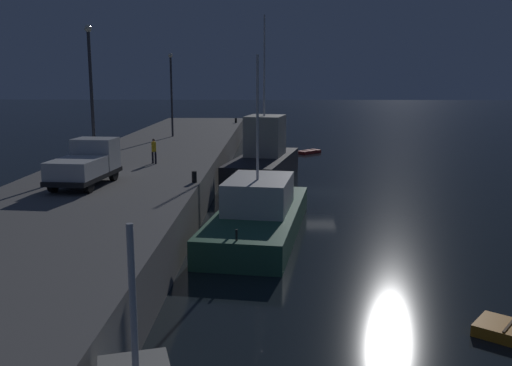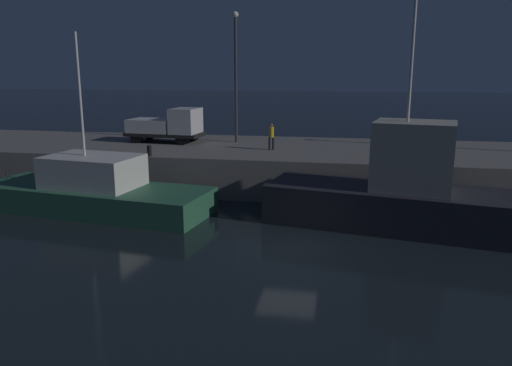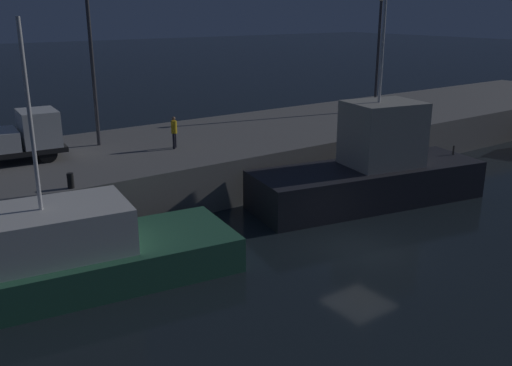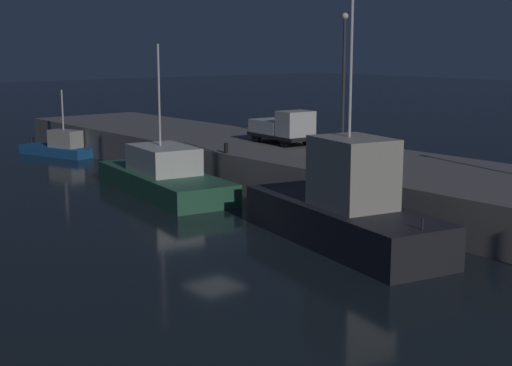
{
  "view_description": "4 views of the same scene",
  "coord_description": "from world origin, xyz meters",
  "px_view_note": "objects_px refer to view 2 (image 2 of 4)",
  "views": [
    {
      "loc": [
        -40.42,
        3.44,
        8.41
      ],
      "look_at": [
        -6.43,
        4.43,
        1.88
      ],
      "focal_mm": 39.33,
      "sensor_mm": 36.0,
      "label": 1
    },
    {
      "loc": [
        2.33,
        -20.16,
        7.58
      ],
      "look_at": [
        -2.06,
        3.56,
        2.06
      ],
      "focal_mm": 34.95,
      "sensor_mm": 36.0,
      "label": 2
    },
    {
      "loc": [
        -16.23,
        -14.91,
        9.7
      ],
      "look_at": [
        -2.09,
        4.66,
        2.15
      ],
      "focal_mm": 39.38,
      "sensor_mm": 36.0,
      "label": 3
    },
    {
      "loc": [
        28.4,
        -20.57,
        9.36
      ],
      "look_at": [
        -1.01,
        3.49,
        2.21
      ],
      "focal_mm": 51.43,
      "sensor_mm": 36.0,
      "label": 4
    }
  ],
  "objects_px": {
    "dockworker": "(271,135)",
    "bollard_central": "(149,151)",
    "fishing_trawler_red": "(398,194)",
    "utility_truck": "(168,126)",
    "lamp_post_west": "(236,68)",
    "fishing_boat_blue": "(94,191)"
  },
  "relations": [
    {
      "from": "bollard_central",
      "to": "lamp_post_west",
      "type": "bearing_deg",
      "value": 60.75
    },
    {
      "from": "lamp_post_west",
      "to": "utility_truck",
      "type": "distance_m",
      "value": 6.3
    },
    {
      "from": "fishing_trawler_red",
      "to": "utility_truck",
      "type": "xyz_separation_m",
      "value": [
        -15.19,
        9.51,
        1.97
      ]
    },
    {
      "from": "fishing_trawler_red",
      "to": "dockworker",
      "type": "bearing_deg",
      "value": 134.93
    },
    {
      "from": "utility_truck",
      "to": "bollard_central",
      "type": "height_order",
      "value": "utility_truck"
    },
    {
      "from": "fishing_trawler_red",
      "to": "fishing_boat_blue",
      "type": "distance_m",
      "value": 16.03
    },
    {
      "from": "fishing_trawler_red",
      "to": "dockworker",
      "type": "distance_m",
      "value": 10.62
    },
    {
      "from": "dockworker",
      "to": "bollard_central",
      "type": "bearing_deg",
      "value": -151.6
    },
    {
      "from": "fishing_trawler_red",
      "to": "utility_truck",
      "type": "height_order",
      "value": "fishing_trawler_red"
    },
    {
      "from": "bollard_central",
      "to": "dockworker",
      "type": "bearing_deg",
      "value": 28.4
    },
    {
      "from": "fishing_trawler_red",
      "to": "bollard_central",
      "type": "xyz_separation_m",
      "value": [
        -14.26,
        3.7,
        1.11
      ]
    },
    {
      "from": "dockworker",
      "to": "utility_truck",
      "type": "bearing_deg",
      "value": 164.92
    },
    {
      "from": "utility_truck",
      "to": "bollard_central",
      "type": "distance_m",
      "value": 5.95
    },
    {
      "from": "fishing_trawler_red",
      "to": "lamp_post_west",
      "type": "bearing_deg",
      "value": 134.7
    },
    {
      "from": "fishing_trawler_red",
      "to": "dockworker",
      "type": "xyz_separation_m",
      "value": [
        -7.39,
        7.41,
        1.77
      ]
    },
    {
      "from": "fishing_trawler_red",
      "to": "bollard_central",
      "type": "distance_m",
      "value": 14.77
    },
    {
      "from": "utility_truck",
      "to": "dockworker",
      "type": "height_order",
      "value": "utility_truck"
    },
    {
      "from": "utility_truck",
      "to": "lamp_post_west",
      "type": "bearing_deg",
      "value": 12.15
    },
    {
      "from": "dockworker",
      "to": "bollard_central",
      "type": "xyz_separation_m",
      "value": [
        -6.86,
        -3.71,
        -0.66
      ]
    },
    {
      "from": "lamp_post_west",
      "to": "dockworker",
      "type": "height_order",
      "value": "lamp_post_west"
    },
    {
      "from": "fishing_trawler_red",
      "to": "utility_truck",
      "type": "relative_size",
      "value": 2.32
    },
    {
      "from": "lamp_post_west",
      "to": "utility_truck",
      "type": "xyz_separation_m",
      "value": [
        -4.76,
        -1.03,
        -4.0
      ]
    }
  ]
}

